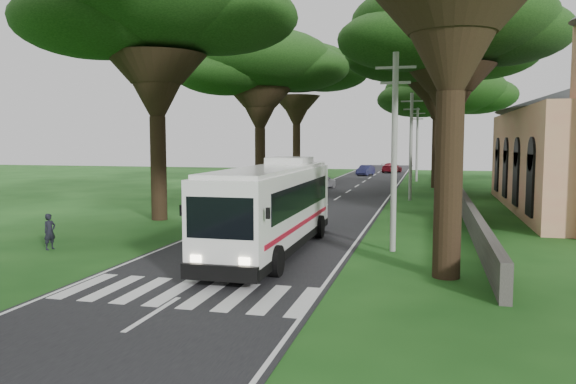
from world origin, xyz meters
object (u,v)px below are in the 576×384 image
Objects in this scene: pole_near at (394,149)px; pedestrian at (50,232)px; pole_mid at (411,145)px; coach_bus at (273,207)px; distant_car_c at (392,168)px; distant_car_a at (320,181)px; distant_car_b at (366,170)px; pole_far at (417,143)px.

pedestrian is (-13.81, -3.13, -3.43)m from pole_near.
pole_mid is 0.68× the size of coach_bus.
pole_mid is at bearing 108.76° from distant_car_c.
distant_car_a is 28.38m from distant_car_c.
pole_near is 2.05× the size of distant_car_b.
distant_car_b is 52.61m from pedestrian.
distant_car_a is 0.96× the size of distant_car_c.
coach_bus reaches higher than distant_car_a.
pole_far is at bearing 90.00° from pole_mid.
coach_bus reaches higher than pedestrian.
coach_bus reaches higher than distant_car_b.
pole_mid is at bearing -65.15° from distant_car_b.
pole_near is at bearing 120.35° from distant_car_a.
pole_far is 1.74× the size of distant_car_c.
distant_car_a is at bearing 5.39° from pedestrian.
pole_far is 15.20m from distant_car_a.
distant_car_b is (-6.56, 48.98, -3.51)m from pole_near.
pole_near is 20.00m from pole_mid.
pole_near is at bearing -90.00° from pole_mid.
pole_mid is 11.99m from distant_car_a.
pole_near is 49.54m from distant_car_b.
coach_bus is at bearing -163.43° from pole_near.
pole_mid is at bearing 90.00° from pole_near.
pole_mid is 29.92m from distant_car_b.
distant_car_c is at bearing 93.81° from pole_near.
pole_mid is 22.03m from coach_bus.
distant_car_c is at bearing 103.22° from pole_far.
distant_car_b is at bearing 80.17° from distant_car_c.
pole_mid is 2.05× the size of distant_car_b.
distant_car_a is 21.24m from distant_car_b.
pole_far reaches higher than distant_car_c.
pole_near reaches higher than coach_bus.
pedestrian is at bearing 93.12° from distant_car_c.
coach_bus is at bearing -102.39° from pole_mid.
pole_near is at bearing -62.00° from pedestrian.
coach_bus is (-4.70, -41.40, -2.32)m from pole_far.
coach_bus is (-4.70, -21.40, -2.32)m from pole_mid.
pedestrian is (-9.11, -1.73, -1.11)m from coach_bus.
pole_far is 11.66m from distant_car_b.
pole_mid reaches higher than distant_car_c.
pole_near reaches higher than distant_car_b.
distant_car_a is (-3.73, 29.22, -1.08)m from coach_bus.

